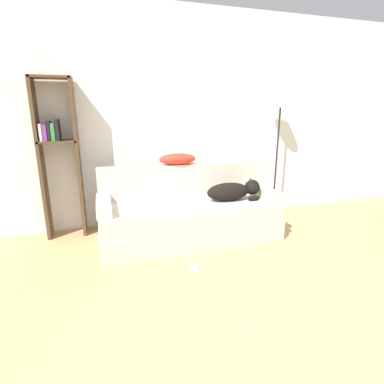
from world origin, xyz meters
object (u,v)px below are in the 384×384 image
(dog, at_px, (234,191))
(laptop, at_px, (186,203))
(throw_pillow, at_px, (177,159))
(couch, at_px, (190,221))
(bookshelf, at_px, (58,151))
(power_adapter, at_px, (194,266))
(floor_lamp, at_px, (280,118))

(dog, height_order, laptop, dog)
(laptop, distance_m, throw_pillow, 0.58)
(couch, height_order, throw_pillow, throw_pillow)
(bookshelf, relative_size, power_adapter, 24.28)
(laptop, xyz_separation_m, power_adapter, (-0.11, -0.64, -0.43))
(laptop, distance_m, bookshelf, 1.58)
(throw_pillow, bearing_deg, dog, -32.49)
(throw_pillow, height_order, bookshelf, bookshelf)
(bookshelf, height_order, power_adapter, bookshelf)
(dog, bearing_deg, throw_pillow, 147.51)
(couch, distance_m, dog, 0.62)
(power_adapter, bearing_deg, couch, 76.55)
(throw_pillow, distance_m, bookshelf, 1.37)
(dog, height_order, bookshelf, bookshelf)
(couch, relative_size, bookshelf, 1.13)
(couch, height_order, dog, dog)
(bookshelf, bearing_deg, power_adapter, -44.89)
(couch, bearing_deg, bookshelf, 159.07)
(laptop, relative_size, bookshelf, 0.17)
(laptop, relative_size, floor_lamp, 0.18)
(dog, height_order, power_adapter, dog)
(dog, relative_size, throw_pillow, 1.48)
(laptop, height_order, bookshelf, bookshelf)
(floor_lamp, bearing_deg, bookshelf, 179.07)
(laptop, relative_size, throw_pillow, 0.69)
(dog, relative_size, power_adapter, 8.84)
(couch, bearing_deg, power_adapter, -103.45)
(couch, relative_size, power_adapter, 27.40)
(throw_pillow, distance_m, power_adapter, 1.34)
(dog, bearing_deg, laptop, 179.46)
(dog, distance_m, throw_pillow, 0.77)
(couch, relative_size, dog, 3.10)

